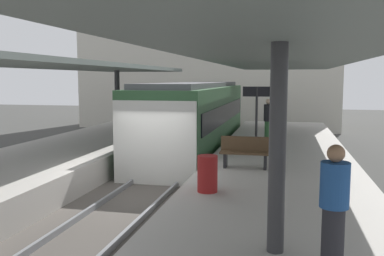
{
  "coord_description": "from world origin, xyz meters",
  "views": [
    {
      "loc": [
        3.9,
        -10.81,
        3.44
      ],
      "look_at": [
        0.28,
        5.42,
        1.52
      ],
      "focal_mm": 39.54,
      "sensor_mm": 36.0,
      "label": 1
    }
  ],
  "objects_px": {
    "platform_bench": "(246,151)",
    "commuter_train": "(196,118)",
    "litter_bin": "(207,174)",
    "passenger_mid_platform": "(334,208)",
    "platform_sign": "(257,105)",
    "passenger_near_bench": "(268,119)"
  },
  "relations": [
    {
      "from": "platform_sign",
      "to": "passenger_near_bench",
      "type": "distance_m",
      "value": 3.29
    },
    {
      "from": "platform_sign",
      "to": "commuter_train",
      "type": "bearing_deg",
      "value": 123.56
    },
    {
      "from": "platform_bench",
      "to": "litter_bin",
      "type": "xyz_separation_m",
      "value": [
        -0.57,
        -2.71,
        -0.06
      ]
    },
    {
      "from": "commuter_train",
      "to": "passenger_mid_platform",
      "type": "bearing_deg",
      "value": -70.68
    },
    {
      "from": "platform_sign",
      "to": "passenger_mid_platform",
      "type": "relative_size",
      "value": 1.34
    },
    {
      "from": "litter_bin",
      "to": "passenger_mid_platform",
      "type": "relative_size",
      "value": 0.48
    },
    {
      "from": "commuter_train",
      "to": "litter_bin",
      "type": "distance_m",
      "value": 9.65
    },
    {
      "from": "platform_bench",
      "to": "commuter_train",
      "type": "bearing_deg",
      "value": 113.09
    },
    {
      "from": "platform_bench",
      "to": "platform_sign",
      "type": "height_order",
      "value": "platform_sign"
    },
    {
      "from": "commuter_train",
      "to": "passenger_near_bench",
      "type": "relative_size",
      "value": 7.24
    },
    {
      "from": "litter_bin",
      "to": "passenger_mid_platform",
      "type": "distance_m",
      "value": 4.19
    },
    {
      "from": "platform_bench",
      "to": "platform_sign",
      "type": "xyz_separation_m",
      "value": [
        0.14,
        2.17,
        1.16
      ]
    },
    {
      "from": "commuter_train",
      "to": "passenger_near_bench",
      "type": "distance_m",
      "value": 3.48
    },
    {
      "from": "platform_sign",
      "to": "passenger_mid_platform",
      "type": "distance_m",
      "value": 8.56
    },
    {
      "from": "platform_bench",
      "to": "passenger_mid_platform",
      "type": "relative_size",
      "value": 0.85
    },
    {
      "from": "passenger_mid_platform",
      "to": "passenger_near_bench",
      "type": "bearing_deg",
      "value": 96.34
    },
    {
      "from": "commuter_train",
      "to": "platform_sign",
      "type": "bearing_deg",
      "value": -56.44
    },
    {
      "from": "passenger_mid_platform",
      "to": "platform_sign",
      "type": "bearing_deg",
      "value": 100.39
    },
    {
      "from": "platform_sign",
      "to": "litter_bin",
      "type": "height_order",
      "value": "platform_sign"
    },
    {
      "from": "platform_bench",
      "to": "passenger_mid_platform",
      "type": "distance_m",
      "value": 6.45
    },
    {
      "from": "commuter_train",
      "to": "platform_bench",
      "type": "relative_size",
      "value": 8.67
    },
    {
      "from": "platform_sign",
      "to": "litter_bin",
      "type": "bearing_deg",
      "value": -98.25
    }
  ]
}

